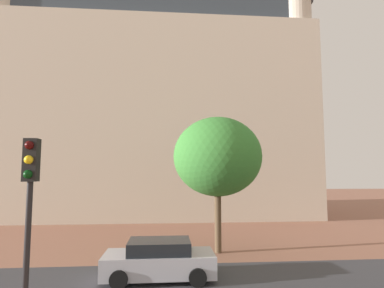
# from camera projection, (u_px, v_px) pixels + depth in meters

# --- Properties ---
(ground_plane) EXTENTS (120.00, 120.00, 0.00)m
(ground_plane) POSITION_uv_depth(u_px,v_px,m) (185.00, 268.00, 12.90)
(ground_plane) COLOR #93604C
(landmark_building) EXTENTS (29.10, 13.78, 36.30)m
(landmark_building) POSITION_uv_depth(u_px,v_px,m) (156.00, 110.00, 31.65)
(landmark_building) COLOR beige
(landmark_building) RESTS_ON ground_plane
(car_silver) EXTENTS (4.15, 2.00, 1.44)m
(car_silver) POSITION_uv_depth(u_px,v_px,m) (159.00, 260.00, 11.57)
(car_silver) COLOR #B2B2BC
(car_silver) RESTS_ON ground_plane
(traffic_light_pole) EXTENTS (0.28, 0.34, 4.71)m
(traffic_light_pole) POSITION_uv_depth(u_px,v_px,m) (29.00, 207.00, 6.31)
(traffic_light_pole) COLOR black
(traffic_light_pole) RESTS_ON ground_plane
(tree_curb_far) EXTENTS (4.53, 4.53, 6.86)m
(tree_curb_far) POSITION_uv_depth(u_px,v_px,m) (217.00, 157.00, 15.78)
(tree_curb_far) COLOR brown
(tree_curb_far) RESTS_ON ground_plane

